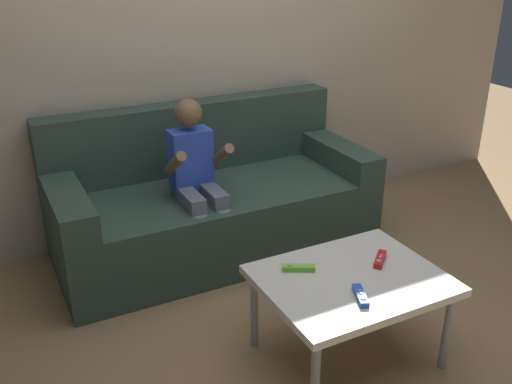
{
  "coord_description": "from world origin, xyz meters",
  "views": [
    {
      "loc": [
        -1.37,
        -1.7,
        1.7
      ],
      "look_at": [
        -0.22,
        0.55,
        0.6
      ],
      "focal_mm": 39.99,
      "sensor_mm": 36.0,
      "label": 1
    }
  ],
  "objects_px": {
    "game_remote_lime_near_edge": "(298,268)",
    "game_remote_red_far_corner": "(380,259)",
    "couch": "(212,203)",
    "person_seated_on_couch": "(197,177)",
    "game_remote_blue_center": "(361,296)",
    "coffee_table": "(351,285)"
  },
  "relations": [
    {
      "from": "game_remote_red_far_corner",
      "to": "game_remote_lime_near_edge",
      "type": "bearing_deg",
      "value": 164.02
    },
    {
      "from": "game_remote_blue_center",
      "to": "game_remote_red_far_corner",
      "type": "xyz_separation_m",
      "value": [
        0.25,
        0.19,
        0.0
      ]
    },
    {
      "from": "coffee_table",
      "to": "game_remote_blue_center",
      "type": "relative_size",
      "value": 5.34
    },
    {
      "from": "game_remote_lime_near_edge",
      "to": "game_remote_red_far_corner",
      "type": "height_order",
      "value": "same"
    },
    {
      "from": "game_remote_lime_near_edge",
      "to": "game_remote_blue_center",
      "type": "xyz_separation_m",
      "value": [
        0.11,
        -0.29,
        0.0
      ]
    },
    {
      "from": "coffee_table",
      "to": "game_remote_blue_center",
      "type": "distance_m",
      "value": 0.17
    },
    {
      "from": "person_seated_on_couch",
      "to": "game_remote_red_far_corner",
      "type": "relative_size",
      "value": 7.48
    },
    {
      "from": "person_seated_on_couch",
      "to": "game_remote_blue_center",
      "type": "distance_m",
      "value": 1.2
    },
    {
      "from": "couch",
      "to": "person_seated_on_couch",
      "type": "distance_m",
      "value": 0.35
    },
    {
      "from": "person_seated_on_couch",
      "to": "game_remote_red_far_corner",
      "type": "height_order",
      "value": "person_seated_on_couch"
    },
    {
      "from": "couch",
      "to": "person_seated_on_couch",
      "type": "bearing_deg",
      "value": -130.61
    },
    {
      "from": "game_remote_blue_center",
      "to": "person_seated_on_couch",
      "type": "bearing_deg",
      "value": 100.62
    },
    {
      "from": "couch",
      "to": "game_remote_lime_near_edge",
      "type": "distance_m",
      "value": 1.07
    },
    {
      "from": "game_remote_blue_center",
      "to": "couch",
      "type": "bearing_deg",
      "value": 92.88
    },
    {
      "from": "game_remote_lime_near_edge",
      "to": "game_remote_red_far_corner",
      "type": "bearing_deg",
      "value": -15.98
    },
    {
      "from": "couch",
      "to": "person_seated_on_couch",
      "type": "relative_size",
      "value": 1.92
    },
    {
      "from": "couch",
      "to": "game_remote_lime_near_edge",
      "type": "height_order",
      "value": "couch"
    },
    {
      "from": "person_seated_on_couch",
      "to": "game_remote_lime_near_edge",
      "type": "relative_size",
      "value": 6.81
    },
    {
      "from": "person_seated_on_couch",
      "to": "coffee_table",
      "type": "xyz_separation_m",
      "value": [
        0.28,
        -1.03,
        -0.18
      ]
    },
    {
      "from": "person_seated_on_couch",
      "to": "game_remote_blue_center",
      "type": "height_order",
      "value": "person_seated_on_couch"
    },
    {
      "from": "person_seated_on_couch",
      "to": "game_remote_red_far_corner",
      "type": "bearing_deg",
      "value": -64.54
    },
    {
      "from": "person_seated_on_couch",
      "to": "game_remote_blue_center",
      "type": "bearing_deg",
      "value": -79.38
    }
  ]
}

